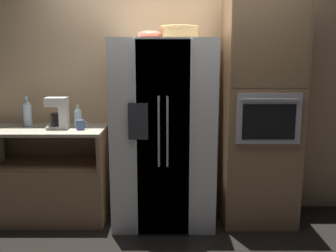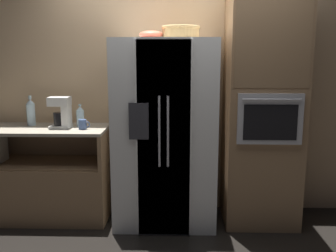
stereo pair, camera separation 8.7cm
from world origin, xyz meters
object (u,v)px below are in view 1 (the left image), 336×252
refrigerator (165,133)px  wall_oven (261,111)px  coffee_maker (61,111)px  wicker_basket (181,32)px  mug (82,125)px  bottle_short (29,113)px  bottle_tall (79,117)px  fruit_bowl (151,35)px

refrigerator → wall_oven: 0.97m
refrigerator → coffee_maker: 1.05m
wicker_basket → mug: (-0.95, -0.02, -0.88)m
bottle_short → mug: bearing=-18.7°
wicker_basket → coffee_maker: size_ratio=1.16×
bottle_tall → bottle_short: bearing=173.4°
fruit_bowl → mug: fruit_bowl is taller
fruit_bowl → bottle_tall: bearing=170.0°
wicker_basket → bottle_tall: size_ratio=1.58×
mug → bottle_tall: bearing=112.9°
wicker_basket → coffee_maker: bearing=177.2°
fruit_bowl → coffee_maker: (-0.90, 0.07, -0.73)m
wall_oven → mug: 1.75m
refrigerator → mug: size_ratio=16.05×
refrigerator → mug: refrigerator is taller
fruit_bowl → bottle_short: 1.49m
refrigerator → coffee_maker: (-1.03, 0.07, 0.21)m
bottle_tall → coffee_maker: bearing=-159.2°
wicker_basket → mug: 1.30m
wall_oven → coffee_maker: (-1.97, 0.02, -0.01)m
refrigerator → coffee_maker: size_ratio=5.85×
wicker_basket → bottle_tall: (-1.01, 0.12, -0.82)m
fruit_bowl → coffee_maker: size_ratio=0.73×
wicker_basket → fruit_bowl: (-0.28, -0.01, -0.03)m
wicker_basket → fruit_bowl: wicker_basket is taller
refrigerator → wicker_basket: bearing=3.1°
wicker_basket → bottle_tall: wicker_basket is taller
wicker_basket → mug: wicker_basket is taller
mug → bottle_short: bearing=161.3°
wicker_basket → bottle_short: (-1.54, 0.18, -0.79)m
mug → coffee_maker: size_ratio=0.36×
wicker_basket → mug: bearing=-178.9°
bottle_tall → coffee_maker: 0.19m
wicker_basket → bottle_short: 1.74m
refrigerator → coffee_maker: bearing=176.3°
bottle_short → wall_oven: bearing=-3.6°
fruit_bowl → bottle_short: (-1.26, 0.19, -0.76)m
fruit_bowl → wicker_basket: bearing=2.1°
mug → coffee_maker: bearing=161.2°
bottle_short → coffee_maker: bearing=-18.7°
wall_oven → fruit_bowl: size_ratio=9.96×
fruit_bowl → bottle_tall: (-0.73, 0.13, -0.80)m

